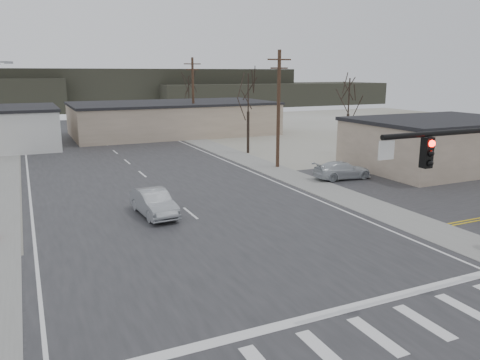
{
  "coord_description": "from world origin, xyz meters",
  "views": [
    {
      "loc": [
        -8.46,
        -17.18,
        8.12
      ],
      "look_at": [
        1.65,
        4.6,
        2.6
      ],
      "focal_mm": 35.0,
      "sensor_mm": 36.0,
      "label": 1
    }
  ],
  "objects_px": {
    "sedan_crossing": "(154,203)",
    "car_far_b": "(84,121)",
    "car_parked_dark_b": "(412,158)",
    "car_parked_silver": "(342,170)",
    "car_far_a": "(115,128)"
  },
  "relations": [
    {
      "from": "sedan_crossing",
      "to": "car_parked_dark_b",
      "type": "height_order",
      "value": "car_parked_dark_b"
    },
    {
      "from": "sedan_crossing",
      "to": "car_far_b",
      "type": "bearing_deg",
      "value": 82.97
    },
    {
      "from": "car_parked_dark_b",
      "to": "car_far_b",
      "type": "bearing_deg",
      "value": 3.05
    },
    {
      "from": "car_far_b",
      "to": "car_parked_dark_b",
      "type": "relative_size",
      "value": 0.75
    },
    {
      "from": "car_parked_dark_b",
      "to": "car_parked_silver",
      "type": "relative_size",
      "value": 1.03
    },
    {
      "from": "sedan_crossing",
      "to": "car_far_b",
      "type": "relative_size",
      "value": 1.27
    },
    {
      "from": "car_parked_dark_b",
      "to": "car_parked_silver",
      "type": "xyz_separation_m",
      "value": [
        -8.4,
        -1.23,
        -0.11
      ]
    },
    {
      "from": "car_far_a",
      "to": "car_far_b",
      "type": "xyz_separation_m",
      "value": [
        -2.39,
        13.94,
        -0.11
      ]
    },
    {
      "from": "car_far_b",
      "to": "car_parked_silver",
      "type": "relative_size",
      "value": 0.77
    },
    {
      "from": "car_far_a",
      "to": "car_parked_silver",
      "type": "bearing_deg",
      "value": 120.69
    },
    {
      "from": "car_far_b",
      "to": "car_parked_dark_b",
      "type": "xyz_separation_m",
      "value": [
        21.75,
        -48.25,
        0.16
      ]
    },
    {
      "from": "car_far_b",
      "to": "car_parked_dark_b",
      "type": "distance_m",
      "value": 52.92
    },
    {
      "from": "car_parked_silver",
      "to": "car_parked_dark_b",
      "type": "bearing_deg",
      "value": -76.35
    },
    {
      "from": "car_far_a",
      "to": "car_parked_dark_b",
      "type": "xyz_separation_m",
      "value": [
        19.35,
        -34.31,
        0.05
      ]
    },
    {
      "from": "car_far_a",
      "to": "car_far_b",
      "type": "distance_m",
      "value": 14.15
    }
  ]
}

